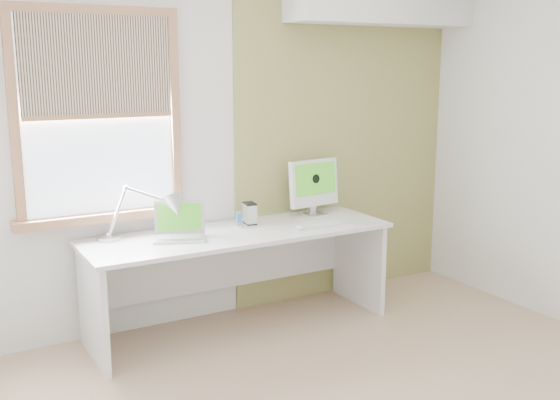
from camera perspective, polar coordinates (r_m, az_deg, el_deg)
room at (r=3.44m, az=8.66°, el=1.81°), size 4.04×3.54×2.64m
accent_wall at (r=5.41m, az=5.65°, el=5.46°), size 2.00×0.02×2.60m
window at (r=4.52m, az=-15.47°, el=7.00°), size 1.20×0.14×1.42m
desk at (r=4.74m, az=-3.87°, el=-4.85°), size 2.20×0.70×0.73m
desk_lamp at (r=4.50m, az=-10.20°, el=-0.83°), size 0.62×0.34×0.37m
laptop at (r=4.50m, az=-8.74°, el=-2.51°), size 0.42×0.38×0.24m
phone_dock at (r=4.73m, az=-3.60°, el=-2.00°), size 0.08×0.08×0.12m
external_drive at (r=4.82m, az=-2.65°, el=-1.17°), size 0.09×0.13×0.16m
imac at (r=5.09m, az=2.97°, el=1.40°), size 0.45×0.16×0.43m
keyboard at (r=4.79m, az=4.02°, el=-2.15°), size 0.42×0.18×0.02m
mouse at (r=4.68m, az=1.78°, el=-2.37°), size 0.09×0.12×0.03m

